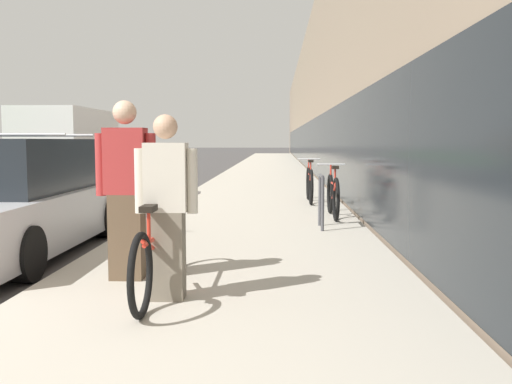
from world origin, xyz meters
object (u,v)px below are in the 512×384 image
Objects in this scene: tandem_bicycle at (162,251)px; cruiser_bike_nearest at (333,195)px; bike_rack_hoop at (321,196)px; parked_sedan_curbside at (8,203)px; moving_truck at (74,146)px; person_rider at (166,207)px; cruiser_bike_middle at (310,184)px; person_bystander at (126,190)px.

tandem_bicycle is 5.47m from cruiser_bike_nearest.
parked_sedan_curbside is (-4.17, -1.69, 0.05)m from bike_rack_hoop.
tandem_bicycle is 1.29× the size of cruiser_bike_nearest.
parked_sedan_curbside reaches higher than tandem_bicycle.
moving_truck reaches higher than parked_sedan_curbside.
person_rider is 1.88× the size of bike_rack_hoop.
person_rider reaches higher than cruiser_bike_nearest.
parked_sedan_curbside is at bearing -157.94° from bike_rack_hoop.
moving_truck is at bearing 112.50° from tandem_bicycle.
cruiser_bike_nearest is (1.95, 5.36, -0.41)m from person_rider.
cruiser_bike_middle is (1.67, 7.83, -0.40)m from person_rider.
cruiser_bike_middle is (1.77, 7.53, 0.04)m from tandem_bicycle.
cruiser_bike_middle is at bearing 76.76° from tandem_bicycle.
bike_rack_hoop is at bearing 22.06° from parked_sedan_curbside.
cruiser_bike_middle reaches higher than tandem_bicycle.
cruiser_bike_middle is 0.28× the size of moving_truck.
moving_truck is (-8.20, 9.79, 0.78)m from cruiser_bike_nearest.
tandem_bicycle is at bearing -112.01° from cruiser_bike_nearest.
moving_truck is (-6.15, 14.86, 0.81)m from tandem_bicycle.
moving_truck is (-5.72, 14.44, 0.30)m from person_bystander.
parked_sedan_curbside is (-1.99, 1.66, -0.32)m from person_bystander.
person_rider is at bearing -70.68° from tandem_bicycle.
cruiser_bike_nearest reaches higher than tandem_bicycle.
bike_rack_hoop is (2.17, 3.35, -0.37)m from person_bystander.
bike_rack_hoop is at bearing -90.51° from cruiser_bike_middle.
tandem_bicycle is at bearing -43.94° from person_bystander.
tandem_bicycle is at bearing -40.57° from parked_sedan_curbside.
person_bystander is at bearing -118.09° from cruiser_bike_nearest.
bike_rack_hoop is (1.74, 3.77, 0.15)m from tandem_bicycle.
cruiser_bike_nearest is (2.48, 4.65, -0.49)m from person_bystander.
cruiser_bike_middle reaches higher than cruiser_bike_nearest.
moving_truck is at bearing 129.97° from cruiser_bike_nearest.
person_rider reaches higher than tandem_bicycle.
bike_rack_hoop is 4.50m from parked_sedan_curbside.
person_rider reaches higher than bike_rack_hoop.
person_bystander reaches higher than person_rider.
parked_sedan_curbside is 0.71× the size of moving_truck.
parked_sedan_curbside is 13.33m from moving_truck.
cruiser_bike_nearest is at bearing 76.64° from bike_rack_hoop.
person_bystander reaches higher than bike_rack_hoop.
bike_rack_hoop is at bearing 65.22° from tandem_bicycle.
person_rider reaches higher than parked_sedan_curbside.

